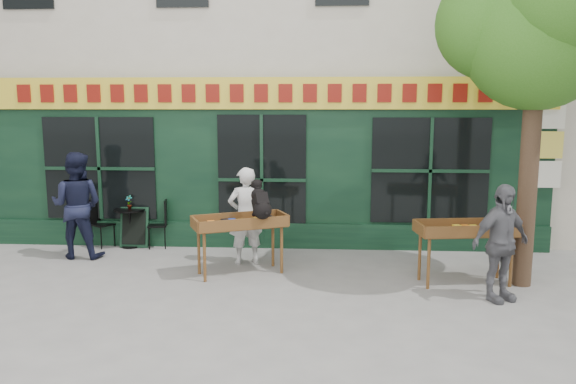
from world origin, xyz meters
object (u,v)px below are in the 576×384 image
dog (261,198)px  bistro_table (130,220)px  book_cart_right (466,232)px  man_right (501,243)px  man_left (77,205)px  woman (245,216)px  book_cart_center (240,225)px

dog → bistro_table: bearing=124.8°
dog → book_cart_right: bearing=-28.6°
man_right → bistro_table: 6.85m
book_cart_right → man_left: size_ratio=0.81×
dog → book_cart_right: 3.28m
woman → dog: bearing=92.2°
dog → bistro_table: size_ratio=0.79×
book_cart_right → man_right: size_ratio=0.93×
man_right → man_left: 7.26m
woman → man_left: (-3.12, 0.18, 0.12)m
book_cart_right → man_right: bearing=-76.2°
dog → woman: woman is taller
book_cart_center → man_left: man_left is taller
book_cart_right → book_cart_center: bearing=167.4°
book_cart_right → man_right: man_right is taller
book_cart_center → man_right: man_right is taller
book_cart_center → woman: woman is taller
woman → book_cart_right: bearing=141.0°
woman → bistro_table: (-2.42, 0.95, -0.31)m
dog → man_left: man_left is taller
book_cart_center → woman: size_ratio=0.95×
book_cart_center → woman: 0.65m
woman → man_left: bearing=-27.7°
book_cart_right → man_right: (0.30, -0.75, 0.03)m
book_cart_center → book_cart_right: size_ratio=1.03×
book_cart_center → bistro_table: bearing=122.1°
man_right → book_cart_right: bearing=83.8°
dog → man_right: size_ratio=0.35×
book_cart_right → man_left: (-6.71, 1.12, 0.15)m
book_cart_center → bistro_table: book_cart_center is taller
dog → woman: 0.89m
book_cart_right → bistro_table: size_ratio=2.07×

